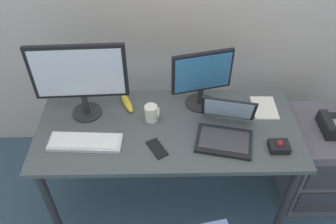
{
  "coord_description": "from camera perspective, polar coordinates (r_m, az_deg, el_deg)",
  "views": [
    {
      "loc": [
        -0.03,
        -1.44,
        2.21
      ],
      "look_at": [
        0.0,
        0.0,
        0.87
      ],
      "focal_mm": 36.83,
      "sensor_mm": 36.0,
      "label": 1
    }
  ],
  "objects": [
    {
      "name": "trackball_mouse",
      "position": [
        2.01,
        17.91,
        -5.41
      ],
      "size": [
        0.11,
        0.09,
        0.07
      ],
      "color": "black",
      "rests_on": "desk"
    },
    {
      "name": "ground_plane",
      "position": [
        2.63,
        0.0,
        -14.08
      ],
      "size": [
        8.0,
        8.0,
        0.0
      ],
      "primitive_type": "plane",
      "color": "#365062"
    },
    {
      "name": "coffee_mug",
      "position": [
        2.06,
        -2.72,
        -0.17
      ],
      "size": [
        0.09,
        0.08,
        0.1
      ],
      "color": "silver",
      "rests_on": "desk"
    },
    {
      "name": "monitor_main",
      "position": [
        2.01,
        -14.46,
        5.78
      ],
      "size": [
        0.54,
        0.18,
        0.49
      ],
      "color": "#262628",
      "rests_on": "desk"
    },
    {
      "name": "keyboard",
      "position": [
        2.0,
        -13.52,
        -4.85
      ],
      "size": [
        0.42,
        0.16,
        0.03
      ],
      "color": "silver",
      "rests_on": "desk"
    },
    {
      "name": "cell_phone",
      "position": [
        1.92,
        -1.82,
        -6.04
      ],
      "size": [
        0.13,
        0.16,
        0.01
      ],
      "primitive_type": "cube",
      "rotation": [
        0.0,
        0.0,
        0.51
      ],
      "color": "black",
      "rests_on": "desk"
    },
    {
      "name": "banana",
      "position": [
        2.19,
        -6.8,
        1.54
      ],
      "size": [
        0.11,
        0.19,
        0.04
      ],
      "primitive_type": "ellipsoid",
      "rotation": [
        0.0,
        0.0,
        1.96
      ],
      "color": "yellow",
      "rests_on": "desk"
    },
    {
      "name": "desk",
      "position": [
        2.11,
        0.0,
        -4.09
      ],
      "size": [
        1.55,
        0.68,
        0.75
      ],
      "color": "#474E50",
      "rests_on": "ground"
    },
    {
      "name": "monitor_side",
      "position": [
        2.07,
        5.63,
        5.81
      ],
      "size": [
        0.37,
        0.18,
        0.38
      ],
      "color": "#262628",
      "rests_on": "desk"
    },
    {
      "name": "paper_notepad",
      "position": [
        2.24,
        15.64,
        0.68
      ],
      "size": [
        0.15,
        0.21,
        0.01
      ],
      "primitive_type": "cube",
      "rotation": [
        0.0,
        0.0,
        -0.03
      ],
      "color": "white",
      "rests_on": "desk"
    },
    {
      "name": "desk_phone",
      "position": [
        2.4,
        25.72,
        -2.03
      ],
      "size": [
        0.17,
        0.2,
        0.09
      ],
      "color": "black",
      "rests_on": "file_cabinet"
    },
    {
      "name": "file_cabinet",
      "position": [
        2.65,
        23.47,
        -7.26
      ],
      "size": [
        0.42,
        0.53,
        0.64
      ],
      "color": "#5A5761",
      "rests_on": "ground"
    },
    {
      "name": "laptop",
      "position": [
        1.99,
        9.5,
        -2.81
      ],
      "size": [
        0.37,
        0.37,
        0.22
      ],
      "color": "black",
      "rests_on": "desk"
    }
  ]
}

